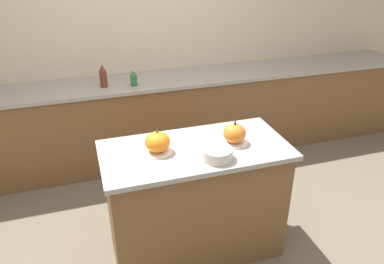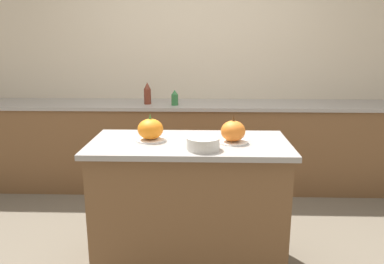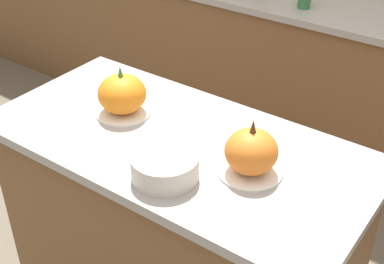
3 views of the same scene
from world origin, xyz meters
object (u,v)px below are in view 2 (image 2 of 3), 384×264
object	(u,v)px
bottle_short	(175,98)
pumpkin_cake_right	(233,132)
bottle_tall	(147,94)
pumpkin_cake_left	(150,130)
mixing_bowl	(203,143)

from	to	relation	value
bottle_short	pumpkin_cake_right	bearing A→B (deg)	-70.61
bottle_tall	bottle_short	xyz separation A→B (m)	(0.28, -0.06, -0.03)
pumpkin_cake_left	pumpkin_cake_right	world-z (taller)	pumpkin_cake_right
pumpkin_cake_right	bottle_tall	world-z (taller)	bottle_tall
pumpkin_cake_right	bottle_tall	xyz separation A→B (m)	(-0.76, 1.42, 0.05)
pumpkin_cake_left	bottle_short	distance (m)	1.33
pumpkin_cake_left	bottle_tall	world-z (taller)	bottle_tall
pumpkin_cake_left	bottle_tall	distance (m)	1.40
mixing_bowl	bottle_short	bearing A→B (deg)	100.59
bottle_tall	pumpkin_cake_right	bearing A→B (deg)	-61.79
pumpkin_cake_left	pumpkin_cake_right	bearing A→B (deg)	-4.04
pumpkin_cake_left	pumpkin_cake_right	size ratio (longest dim) A/B	1.01
pumpkin_cake_left	mixing_bowl	size ratio (longest dim) A/B	0.99
pumpkin_cake_left	pumpkin_cake_right	xyz separation A→B (m)	(0.54, -0.04, -0.00)
pumpkin_cake_left	bottle_short	xyz separation A→B (m)	(0.06, 1.33, 0.01)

